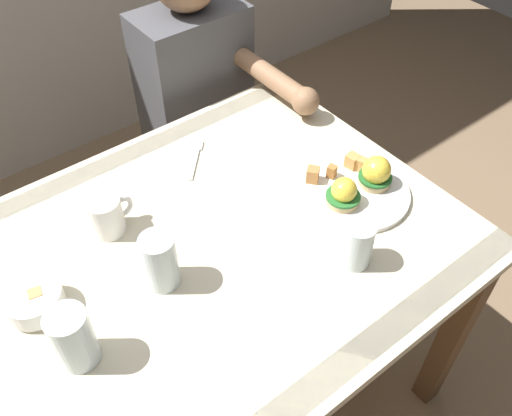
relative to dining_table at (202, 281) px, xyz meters
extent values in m
plane|color=#7F664C|center=(0.00, 0.00, -0.63)|extent=(6.00, 6.00, 0.00)
cube|color=beige|center=(0.00, 0.00, 0.09)|extent=(1.20, 0.90, 0.03)
cube|color=#4C6BB7|center=(0.00, -0.40, 0.10)|extent=(1.20, 0.06, 0.00)
cube|color=#4C6BB7|center=(0.00, 0.40, 0.10)|extent=(1.20, 0.06, 0.00)
cube|color=brown|center=(0.55, -0.40, -0.28)|extent=(0.06, 0.06, 0.71)
cube|color=brown|center=(0.55, 0.40, -0.28)|extent=(0.06, 0.06, 0.71)
cylinder|color=white|center=(0.41, -0.08, 0.11)|extent=(0.27, 0.27, 0.01)
cylinder|color=tan|center=(0.36, -0.09, 0.13)|extent=(0.08, 0.08, 0.02)
cylinder|color=#286B2D|center=(0.36, -0.09, 0.14)|extent=(0.08, 0.08, 0.01)
sphere|color=yellow|center=(0.36, -0.09, 0.16)|extent=(0.06, 0.06, 0.06)
cylinder|color=tan|center=(0.47, -0.09, 0.13)|extent=(0.08, 0.08, 0.02)
cylinder|color=#236028|center=(0.47, -0.09, 0.14)|extent=(0.08, 0.08, 0.01)
sphere|color=yellow|center=(0.47, -0.09, 0.16)|extent=(0.07, 0.07, 0.07)
cube|color=tan|center=(0.48, -0.03, 0.14)|extent=(0.03, 0.03, 0.04)
cube|color=#B77A42|center=(0.35, 0.01, 0.14)|extent=(0.04, 0.04, 0.04)
cube|color=#AD7038|center=(0.40, -0.01, 0.14)|extent=(0.03, 0.03, 0.03)
cube|color=#AD7038|center=(0.35, 0.01, 0.14)|extent=(0.03, 0.03, 0.03)
cube|color=tan|center=(0.47, -0.01, 0.14)|extent=(0.04, 0.04, 0.04)
cylinder|color=white|center=(-0.34, 0.08, 0.11)|extent=(0.10, 0.10, 0.01)
cylinder|color=white|center=(-0.34, 0.08, 0.14)|extent=(0.12, 0.12, 0.04)
cube|color=#F4A85B|center=(-0.34, 0.07, 0.15)|extent=(0.03, 0.03, 0.03)
cube|color=#B7E093|center=(-0.34, 0.07, 0.14)|extent=(0.03, 0.03, 0.02)
cube|color=#EA6B70|center=(-0.33, 0.07, 0.13)|extent=(0.02, 0.02, 0.02)
cube|color=#EA6B70|center=(-0.36, 0.10, 0.13)|extent=(0.03, 0.03, 0.02)
cube|color=#F4DB66|center=(-0.35, 0.08, 0.14)|extent=(0.03, 0.03, 0.03)
cylinder|color=white|center=(-0.13, 0.19, 0.15)|extent=(0.08, 0.08, 0.09)
cylinder|color=black|center=(-0.13, 0.19, 0.20)|extent=(0.07, 0.07, 0.01)
torus|color=white|center=(-0.08, 0.19, 0.16)|extent=(0.06, 0.02, 0.06)
cube|color=silver|center=(0.16, 0.25, 0.11)|extent=(0.09, 0.10, 0.00)
cube|color=silver|center=(0.21, 0.31, 0.11)|extent=(0.04, 0.04, 0.00)
cylinder|color=silver|center=(-0.32, -0.08, 0.17)|extent=(0.08, 0.08, 0.14)
cylinder|color=silver|center=(-0.32, -0.08, 0.16)|extent=(0.07, 0.07, 0.10)
cylinder|color=silver|center=(-0.10, -0.02, 0.17)|extent=(0.07, 0.07, 0.13)
cylinder|color=silver|center=(-0.10, -0.02, 0.15)|extent=(0.07, 0.07, 0.08)
cylinder|color=silver|center=(0.26, -0.23, 0.16)|extent=(0.07, 0.07, 0.11)
cylinder|color=silver|center=(0.26, -0.23, 0.15)|extent=(0.06, 0.06, 0.08)
cylinder|color=#33333D|center=(0.31, 0.53, -0.41)|extent=(0.11, 0.11, 0.45)
cylinder|color=#33333D|center=(0.49, 0.53, -0.41)|extent=(0.11, 0.11, 0.45)
cube|color=#4C4C51|center=(0.40, 0.63, 0.07)|extent=(0.34, 0.20, 0.50)
cylinder|color=#936B4C|center=(0.52, 0.38, 0.17)|extent=(0.06, 0.30, 0.06)
sphere|color=#936B4C|center=(0.52, 0.23, 0.17)|extent=(0.08, 0.08, 0.08)
camera|label=1|loc=(-0.38, -0.70, 1.06)|focal=38.26mm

